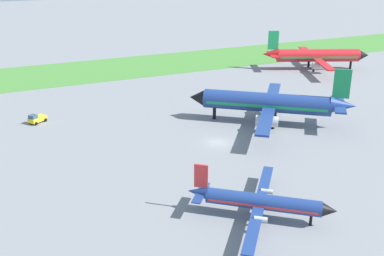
% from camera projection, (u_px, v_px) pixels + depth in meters
% --- Properties ---
extents(ground_plane, '(600.00, 600.00, 0.00)m').
position_uv_depth(ground_plane, '(218.00, 143.00, 84.24)').
color(ground_plane, gray).
extents(grass_taxiway_strip, '(360.00, 28.00, 0.08)m').
position_uv_depth(grass_taxiway_strip, '(119.00, 68.00, 139.01)').
color(grass_taxiway_strip, '#478438').
rests_on(grass_taxiway_strip, ground_plane).
extents(airplane_parked_jet_far, '(30.45, 30.62, 11.46)m').
position_uv_depth(airplane_parked_jet_far, '(316.00, 56.00, 136.12)').
color(airplane_parked_jet_far, red).
rests_on(airplane_parked_jet_far, ground_plane).
extents(airplane_midfield_jet, '(28.61, 28.14, 11.98)m').
position_uv_depth(airplane_midfield_jet, '(270.00, 103.00, 92.39)').
color(airplane_midfield_jet, navy).
rests_on(airplane_midfield_jet, ground_plane).
extents(airplane_foreground_turboprop, '(16.44, 18.38, 6.78)m').
position_uv_depth(airplane_foreground_turboprop, '(260.00, 201.00, 59.34)').
color(airplane_foreground_turboprop, navy).
rests_on(airplane_foreground_turboprop, ground_plane).
extents(pushback_tug_near_gate, '(3.97, 3.57, 1.95)m').
position_uv_depth(pushback_tug_near_gate, '(37.00, 119.00, 93.75)').
color(pushback_tug_near_gate, yellow).
rests_on(pushback_tug_near_gate, ground_plane).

